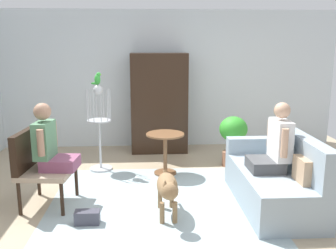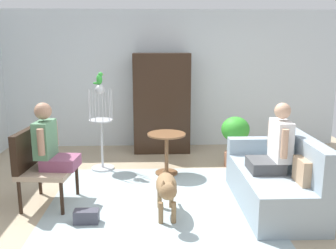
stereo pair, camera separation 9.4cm
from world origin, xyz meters
name	(u,v)px [view 1 (the left image)]	position (x,y,z in m)	size (l,w,h in m)	color
ground_plane	(172,203)	(0.00, 0.00, 0.00)	(7.30, 7.30, 0.00)	tan
back_wall	(162,79)	(0.00, 2.81, 1.29)	(6.68, 0.12, 2.59)	silver
area_rug	(157,200)	(-0.19, 0.09, 0.00)	(2.68, 2.46, 0.01)	#9EB2B7
couch	(276,179)	(1.28, -0.08, 0.33)	(0.80, 1.68, 0.90)	#8EA0AD
armchair	(37,162)	(-1.65, 0.07, 0.56)	(0.67, 0.75, 0.94)	black
person_on_couch	(275,145)	(1.23, -0.10, 0.77)	(0.47, 0.57, 0.83)	#46474A
person_on_armchair	(50,144)	(-1.48, 0.06, 0.79)	(0.51, 0.52, 0.81)	#894867
round_end_table	(165,147)	(-0.03, 1.10, 0.42)	(0.58, 0.58, 0.64)	brown
dog	(168,188)	(-0.08, -0.37, 0.36)	(0.25, 0.90, 0.57)	olive
bird_cage_stand	(99,129)	(-1.05, 1.37, 0.65)	(0.37, 0.37, 1.35)	silver
parrot	(97,79)	(-1.05, 1.37, 1.44)	(0.17, 0.10, 0.19)	green
potted_plant	(233,136)	(1.09, 1.43, 0.50)	(0.45, 0.45, 0.82)	#996047
armoire_cabinet	(159,103)	(-0.08, 2.40, 0.90)	(1.02, 0.56, 1.81)	black
handbag	(87,217)	(-0.98, -0.48, 0.08)	(0.27, 0.14, 0.15)	#3F3F4C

